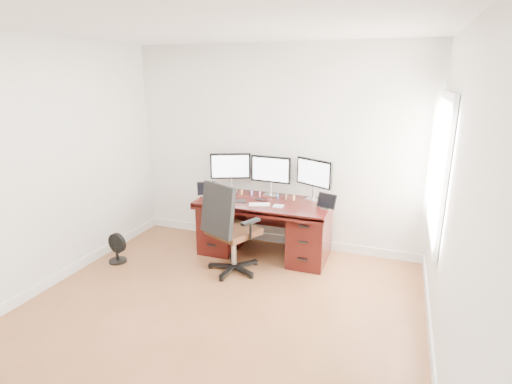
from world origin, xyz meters
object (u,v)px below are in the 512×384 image
(monitor_center, at_px, (271,171))
(keyboard, at_px, (259,204))
(floor_fan, at_px, (117,249))
(desk, at_px, (265,225))
(office_chair, at_px, (230,243))

(monitor_center, xyz_separation_m, keyboard, (0.00, -0.45, -0.33))
(floor_fan, bearing_deg, monitor_center, 41.75)
(monitor_center, bearing_deg, keyboard, -85.87)
(keyboard, bearing_deg, desk, 72.13)
(office_chair, bearing_deg, keyboard, 86.56)
(office_chair, relative_size, keyboard, 4.39)
(floor_fan, relative_size, monitor_center, 0.69)
(desk, distance_m, floor_fan, 1.91)
(monitor_center, bearing_deg, office_chair, -100.29)
(office_chair, xyz_separation_m, keyboard, (0.22, 0.41, 0.39))
(floor_fan, xyz_separation_m, monitor_center, (1.68, 1.12, 0.90))
(monitor_center, bearing_deg, floor_fan, -142.68)
(desk, distance_m, monitor_center, 0.72)
(desk, height_order, floor_fan, desk)
(floor_fan, bearing_deg, keyboard, 29.65)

